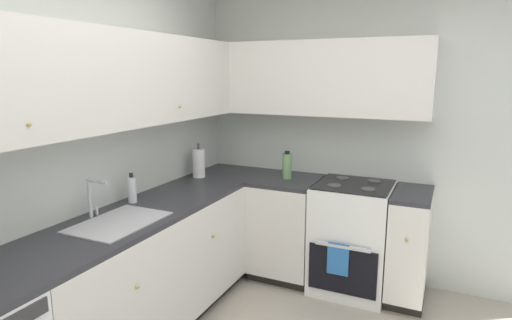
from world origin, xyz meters
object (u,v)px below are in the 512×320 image
(oven_range, at_px, (352,236))
(soap_bottle, at_px, (132,189))
(oil_bottle, at_px, (287,166))
(paper_towel_roll, at_px, (199,163))

(oven_range, relative_size, soap_bottle, 4.93)
(oven_range, distance_m, oil_bottle, 0.82)
(soap_bottle, xyz_separation_m, oil_bottle, (1.14, -0.75, 0.02))
(paper_towel_roll, distance_m, oil_bottle, 0.79)
(oven_range, bearing_deg, paper_towel_roll, 102.78)
(paper_towel_roll, bearing_deg, soap_bottle, 178.66)
(oven_range, xyz_separation_m, oil_bottle, (-0.02, 0.59, 0.57))
(oven_range, height_order, soap_bottle, soap_bottle)
(soap_bottle, relative_size, oil_bottle, 0.88)
(oven_range, height_order, paper_towel_roll, paper_towel_roll)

